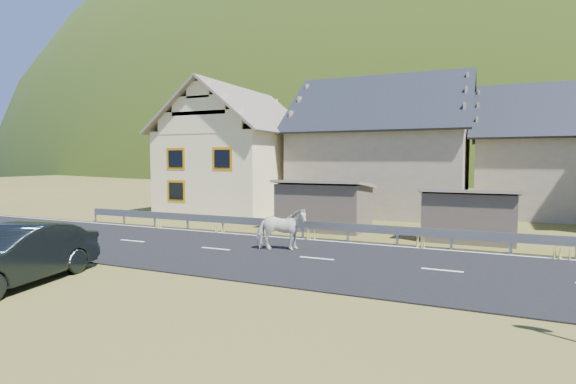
% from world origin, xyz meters
% --- Properties ---
extents(ground, '(160.00, 160.00, 0.00)m').
position_xyz_m(ground, '(0.00, 0.00, 0.00)').
color(ground, '#4A4D18').
rests_on(ground, ground).
extents(road, '(60.00, 7.00, 0.04)m').
position_xyz_m(road, '(0.00, 0.00, 0.02)').
color(road, black).
rests_on(road, ground).
extents(lane_markings, '(60.00, 6.60, 0.01)m').
position_xyz_m(lane_markings, '(0.00, 0.00, 0.04)').
color(lane_markings, silver).
rests_on(lane_markings, road).
extents(guardrail, '(28.10, 0.09, 0.75)m').
position_xyz_m(guardrail, '(-0.00, 3.68, 0.56)').
color(guardrail, '#93969B').
rests_on(guardrail, ground).
extents(shed_left, '(4.30, 3.30, 2.40)m').
position_xyz_m(shed_left, '(-2.00, 6.50, 1.10)').
color(shed_left, brown).
rests_on(shed_left, ground).
extents(shed_right, '(3.80, 2.90, 2.20)m').
position_xyz_m(shed_right, '(4.50, 6.00, 1.00)').
color(shed_right, brown).
rests_on(shed_right, ground).
extents(house_cream, '(7.80, 9.80, 8.30)m').
position_xyz_m(house_cream, '(-10.00, 12.00, 4.36)').
color(house_cream, '#FAEDB3').
rests_on(house_cream, ground).
extents(house_stone_a, '(10.80, 9.80, 8.90)m').
position_xyz_m(house_stone_a, '(-1.00, 15.00, 4.63)').
color(house_stone_a, gray).
rests_on(house_stone_a, ground).
extents(house_stone_b, '(9.80, 8.80, 8.10)m').
position_xyz_m(house_stone_b, '(9.00, 17.00, 4.24)').
color(house_stone_b, gray).
rests_on(house_stone_b, ground).
extents(mountain, '(440.00, 280.00, 260.00)m').
position_xyz_m(mountain, '(5.00, 180.00, -20.00)').
color(mountain, '#213F0F').
rests_on(mountain, ground).
extents(conifer_patch, '(76.00, 50.00, 28.00)m').
position_xyz_m(conifer_patch, '(-55.00, 110.00, 6.00)').
color(conifer_patch, black).
rests_on(conifer_patch, ground).
extents(horse, '(1.44, 2.02, 1.56)m').
position_xyz_m(horse, '(-1.67, 0.76, 0.82)').
color(horse, silver).
rests_on(horse, road).
extents(car, '(2.49, 5.05, 1.59)m').
position_xyz_m(car, '(-6.31, -6.17, 0.80)').
color(car, black).
rests_on(car, ground).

